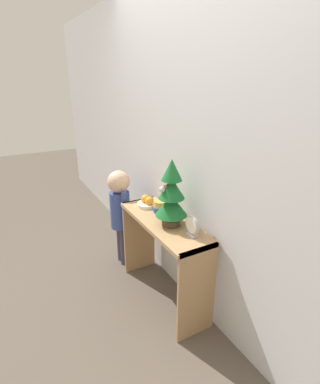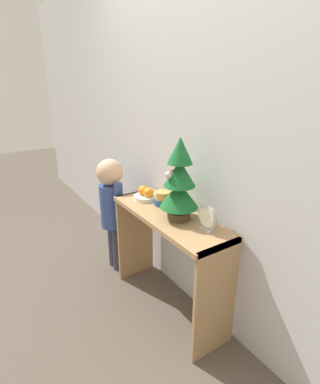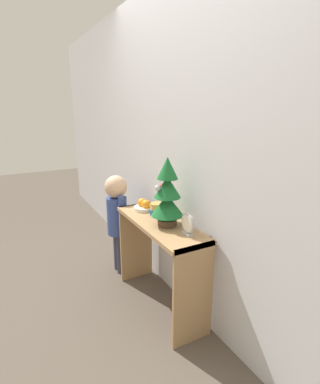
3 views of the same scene
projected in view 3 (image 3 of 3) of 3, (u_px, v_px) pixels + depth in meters
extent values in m
plane|color=brown|center=(141.00, 310.00, 2.40)|extent=(12.00, 12.00, 0.00)
cube|color=silver|center=(185.00, 151.00, 2.23)|extent=(7.00, 0.05, 2.50)
cube|color=tan|center=(160.00, 223.00, 2.28)|extent=(0.95, 0.34, 0.03)
cube|color=tan|center=(136.00, 242.00, 2.77)|extent=(0.02, 0.31, 0.73)
cube|color=tan|center=(193.00, 296.00, 1.98)|extent=(0.02, 0.31, 0.73)
cylinder|color=#4C3828|center=(167.00, 222.00, 2.20)|extent=(0.14, 0.14, 0.05)
cylinder|color=brown|center=(167.00, 216.00, 2.19)|extent=(0.02, 0.02, 0.04)
cone|color=#19662D|center=(167.00, 205.00, 2.16)|extent=(0.24, 0.24, 0.16)
cone|color=#19662D|center=(167.00, 187.00, 2.12)|extent=(0.19, 0.19, 0.16)
cone|color=#19662D|center=(167.00, 168.00, 2.09)|extent=(0.15, 0.15, 0.16)
sphere|color=red|center=(162.00, 187.00, 2.18)|extent=(0.05, 0.05, 0.05)
sphere|color=gold|center=(166.00, 200.00, 2.21)|extent=(0.06, 0.06, 0.06)
sphere|color=silver|center=(158.00, 188.00, 2.11)|extent=(0.05, 0.05, 0.05)
sphere|color=silver|center=(166.00, 175.00, 2.08)|extent=(0.04, 0.04, 0.04)
cylinder|color=silver|center=(144.00, 208.00, 2.53)|extent=(0.17, 0.17, 0.03)
sphere|color=orange|center=(146.00, 204.00, 2.50)|extent=(0.08, 0.08, 0.08)
sphere|color=orange|center=(142.00, 203.00, 2.55)|extent=(0.08, 0.08, 0.08)
cylinder|color=#235189|center=(157.00, 212.00, 2.42)|extent=(0.12, 0.12, 0.04)
cylinder|color=gold|center=(157.00, 206.00, 2.41)|extent=(0.10, 0.10, 0.05)
cube|color=#B2B2B7|center=(188.00, 234.00, 2.03)|extent=(0.07, 0.04, 0.02)
cylinder|color=#B2B2B7|center=(188.00, 223.00, 2.01)|extent=(0.14, 0.02, 0.14)
cylinder|color=white|center=(187.00, 223.00, 2.01)|extent=(0.12, 0.00, 0.12)
cylinder|color=#38384C|center=(117.00, 250.00, 2.96)|extent=(0.07, 0.07, 0.40)
cylinder|color=#38384C|center=(120.00, 254.00, 2.88)|extent=(0.07, 0.07, 0.40)
cylinder|color=#384C93|center=(117.00, 216.00, 2.82)|extent=(0.19, 0.19, 0.36)
sphere|color=#E0B28E|center=(116.00, 187.00, 2.74)|extent=(0.21, 0.21, 0.21)
cylinder|color=#384C93|center=(112.00, 205.00, 2.90)|extent=(0.05, 0.05, 0.31)
cylinder|color=#384C93|center=(121.00, 212.00, 2.69)|extent=(0.05, 0.05, 0.31)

